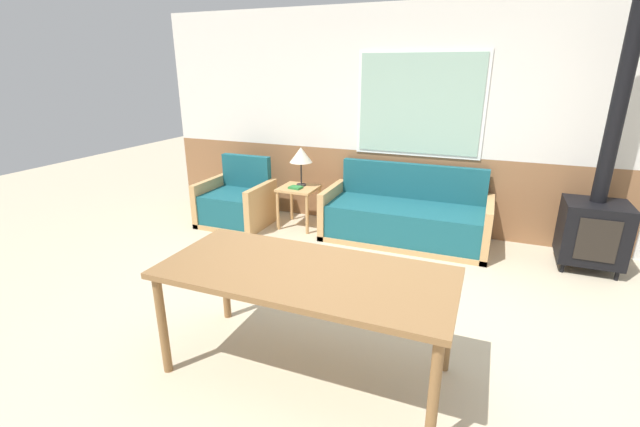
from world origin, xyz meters
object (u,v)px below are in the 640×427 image
(side_table, at_px, (299,195))
(table_lamp, at_px, (301,155))
(armchair, at_px, (236,204))
(wood_stove, at_px, (597,211))
(couch, at_px, (405,219))
(dining_table, at_px, (305,281))

(side_table, relative_size, table_lamp, 1.07)
(armchair, bearing_deg, table_lamp, 15.23)
(wood_stove, bearing_deg, armchair, -176.83)
(couch, bearing_deg, armchair, -173.36)
(couch, relative_size, side_table, 3.60)
(dining_table, xyz_separation_m, wood_stove, (2.06, 2.57, -0.07))
(couch, xyz_separation_m, dining_table, (-0.15, -2.59, 0.42))
(armchair, xyz_separation_m, side_table, (0.81, 0.22, 0.16))
(table_lamp, distance_m, dining_table, 2.92)
(armchair, distance_m, dining_table, 3.13)
(armchair, bearing_deg, dining_table, -53.83)
(table_lamp, height_order, dining_table, table_lamp)
(couch, relative_size, wood_stove, 0.74)
(dining_table, bearing_deg, table_lamp, 114.91)
(couch, distance_m, side_table, 1.39)
(side_table, xyz_separation_m, wood_stove, (3.29, 0.01, 0.19))
(side_table, xyz_separation_m, table_lamp, (0.00, 0.08, 0.50))
(side_table, height_order, table_lamp, table_lamp)
(table_lamp, relative_size, wood_stove, 0.19)
(side_table, bearing_deg, table_lamp, 88.85)
(table_lamp, bearing_deg, dining_table, -65.09)
(couch, bearing_deg, wood_stove, -0.84)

